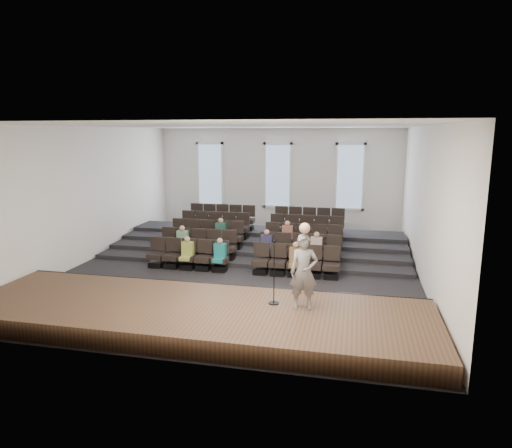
{
  "coord_description": "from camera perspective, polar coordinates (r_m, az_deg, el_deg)",
  "views": [
    {
      "loc": [
        3.82,
        -15.32,
        4.75
      ],
      "look_at": [
        0.32,
        0.5,
        1.52
      ],
      "focal_mm": 32.0,
      "sensor_mm": 36.0,
      "label": 1
    }
  ],
  "objects": [
    {
      "name": "stage_lip",
      "position": [
        13.36,
        -4.96,
        -8.45
      ],
      "size": [
        11.8,
        0.06,
        0.52
      ],
      "primitive_type": "cube",
      "color": "black",
      "rests_on": "ground"
    },
    {
      "name": "seating_rows",
      "position": [
        17.76,
        -0.3,
        -1.97
      ],
      "size": [
        6.8,
        4.7,
        1.67
      ],
      "color": "black",
      "rests_on": "ground"
    },
    {
      "name": "mic_stand",
      "position": [
        11.61,
        2.25,
        -7.62
      ],
      "size": [
        0.28,
        0.28,
        1.67
      ],
      "color": "black",
      "rests_on": "stage"
    },
    {
      "name": "speaker",
      "position": [
        11.25,
        6.0,
        -5.97
      ],
      "size": [
        0.73,
        0.54,
        1.86
      ],
      "primitive_type": "imported",
      "rotation": [
        0.0,
        0.0,
        0.14
      ],
      "color": "slate",
      "rests_on": "stage"
    },
    {
      "name": "ground",
      "position": [
        16.49,
        -1.48,
        -5.48
      ],
      "size": [
        14.0,
        14.0,
        0.0
      ],
      "primitive_type": "plane",
      "color": "black",
      "rests_on": "ground"
    },
    {
      "name": "wall_front",
      "position": [
        9.41,
        -11.9,
        -2.82
      ],
      "size": [
        12.0,
        0.04,
        5.0
      ],
      "primitive_type": "cube",
      "color": "white",
      "rests_on": "ground"
    },
    {
      "name": "wall_back",
      "position": [
        22.77,
        2.75,
        5.59
      ],
      "size": [
        12.0,
        0.04,
        5.0
      ],
      "primitive_type": "cube",
      "color": "white",
      "rests_on": "ground"
    },
    {
      "name": "wall_right",
      "position": [
        15.64,
        20.43,
        2.29
      ],
      "size": [
        0.04,
        14.0,
        5.0
      ],
      "primitive_type": "cube",
      "color": "white",
      "rests_on": "ground"
    },
    {
      "name": "wall_left",
      "position": [
        18.34,
        -20.14,
        3.54
      ],
      "size": [
        0.04,
        14.0,
        5.0
      ],
      "primitive_type": "cube",
      "color": "white",
      "rests_on": "ground"
    },
    {
      "name": "audience",
      "position": [
        16.57,
        -1.23,
        -2.48
      ],
      "size": [
        5.45,
        2.64,
        1.1
      ],
      "color": "#91A542",
      "rests_on": "seating_rows"
    },
    {
      "name": "windows",
      "position": [
        22.69,
        2.73,
        6.08
      ],
      "size": [
        8.44,
        0.1,
        3.24
      ],
      "color": "white",
      "rests_on": "wall_back"
    },
    {
      "name": "risers",
      "position": [
        19.42,
        0.76,
        -2.29
      ],
      "size": [
        11.8,
        4.8,
        0.6
      ],
      "color": "black",
      "rests_on": "ground"
    },
    {
      "name": "ceiling",
      "position": [
        15.79,
        -1.58,
        12.21
      ],
      "size": [
        12.0,
        14.0,
        0.02
      ],
      "primitive_type": "cube",
      "color": "white",
      "rests_on": "ground"
    },
    {
      "name": "stage",
      "position": [
        11.8,
        -7.57,
        -11.25
      ],
      "size": [
        11.8,
        3.6,
        0.5
      ],
      "primitive_type": "cube",
      "color": "#4F3322",
      "rests_on": "ground"
    }
  ]
}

